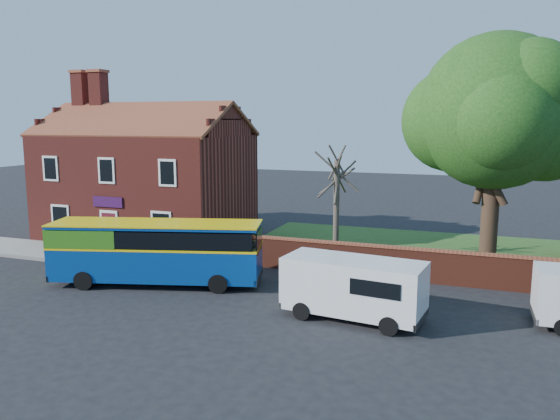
% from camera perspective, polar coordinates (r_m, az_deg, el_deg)
% --- Properties ---
extents(ground, '(120.00, 120.00, 0.00)m').
position_cam_1_polar(ground, '(23.54, -14.68, -9.33)').
color(ground, black).
rests_on(ground, ground).
extents(pavement, '(18.00, 3.50, 0.12)m').
position_cam_1_polar(pavement, '(32.03, -19.17, -4.47)').
color(pavement, gray).
rests_on(pavement, ground).
extents(kerb, '(18.00, 0.15, 0.14)m').
position_cam_1_polar(kerb, '(30.74, -21.23, -5.13)').
color(kerb, slate).
rests_on(kerb, ground).
extents(grass_strip, '(26.00, 12.00, 0.04)m').
position_cam_1_polar(grass_strip, '(32.08, 19.71, -4.55)').
color(grass_strip, '#426B28').
rests_on(grass_strip, ground).
extents(shop_building, '(12.30, 8.13, 10.50)m').
position_cam_1_polar(shop_building, '(36.02, -13.72, 2.68)').
color(shop_building, maroon).
rests_on(shop_building, ground).
extents(boundary_wall, '(22.00, 0.38, 1.60)m').
position_cam_1_polar(boundary_wall, '(26.07, 19.66, -5.88)').
color(boundary_wall, maroon).
rests_on(boundary_wall, ground).
extents(bus, '(9.73, 4.84, 2.88)m').
position_cam_1_polar(bus, '(25.53, -13.40, -3.99)').
color(bus, navy).
rests_on(bus, ground).
extents(van_near, '(5.43, 2.70, 2.29)m').
position_cam_1_polar(van_near, '(20.80, 7.72, -7.87)').
color(van_near, white).
rests_on(van_near, ground).
extents(large_tree, '(9.51, 7.52, 11.60)m').
position_cam_1_polar(large_tree, '(28.93, 21.82, 9.03)').
color(large_tree, black).
rests_on(large_tree, ground).
extents(bare_tree, '(2.20, 2.62, 5.87)m').
position_cam_1_polar(bare_tree, '(28.54, 5.91, 0.42)').
color(bare_tree, '#4C4238').
rests_on(bare_tree, ground).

